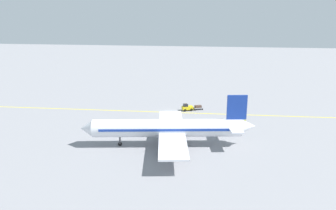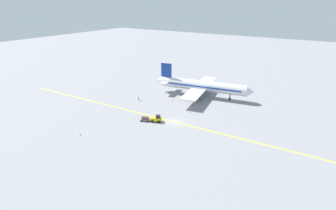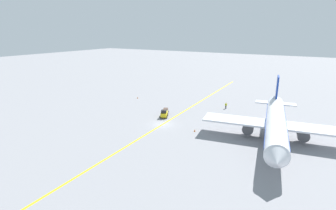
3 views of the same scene
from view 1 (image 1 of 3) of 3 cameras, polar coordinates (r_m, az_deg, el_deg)
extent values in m
plane|color=gray|center=(90.23, 0.24, -1.28)|extent=(400.00, 400.00, 0.00)
cube|color=yellow|center=(90.23, 0.24, -1.28)|extent=(4.43, 119.95, 0.01)
cylinder|color=silver|center=(66.38, -0.20, -4.02)|extent=(8.44, 30.19, 3.60)
cone|color=silver|center=(68.16, -13.98, -3.97)|extent=(3.77, 2.93, 3.42)
cone|color=silver|center=(68.47, 13.77, -3.60)|extent=(3.51, 3.46, 3.06)
cube|color=#193899|center=(66.33, -0.20, -3.90)|extent=(7.99, 27.23, 0.50)
cube|color=silver|center=(66.64, 0.67, -4.60)|extent=(28.47, 9.69, 0.36)
cylinder|color=#4C4C51|center=(62.43, 0.78, -7.24)|extent=(2.69, 3.52, 2.20)
cylinder|color=#4C4C51|center=(71.76, 0.56, -4.18)|extent=(2.69, 3.52, 2.20)
cube|color=#193899|center=(66.71, 11.91, -0.39)|extent=(1.01, 4.01, 5.00)
cube|color=silver|center=(67.74, 11.32, -3.57)|extent=(9.27, 3.83, 0.24)
cylinder|color=#4C4C51|center=(67.80, -8.38, -5.93)|extent=(0.36, 0.36, 2.00)
cylinder|color=black|center=(68.16, -8.35, -6.71)|extent=(0.41, 0.83, 0.80)
cylinder|color=#4C4C51|center=(65.77, 1.57, -6.44)|extent=(0.36, 0.36, 2.00)
cylinder|color=black|center=(66.15, 1.57, -7.25)|extent=(0.41, 0.83, 0.80)
cylinder|color=#4C4C51|center=(68.75, 1.46, -5.45)|extent=(0.36, 0.36, 2.00)
cylinder|color=black|center=(69.11, 1.46, -6.23)|extent=(0.41, 0.83, 0.80)
cube|color=gold|center=(91.85, 3.40, -0.49)|extent=(2.61, 3.35, 0.90)
cube|color=black|center=(91.46, 3.08, -0.03)|extent=(1.62, 1.53, 0.70)
sphere|color=orange|center=(91.35, 3.09, 0.23)|extent=(0.16, 0.16, 0.16)
cylinder|color=black|center=(90.98, 2.97, -0.93)|extent=(0.52, 0.74, 0.70)
cylinder|color=black|center=(92.35, 2.67, -0.68)|extent=(0.52, 0.74, 0.70)
cylinder|color=black|center=(91.62, 4.13, -0.83)|extent=(0.52, 0.74, 0.70)
cylinder|color=black|center=(92.97, 3.81, -0.59)|extent=(0.52, 0.74, 0.70)
cube|color=gray|center=(93.00, 5.26, -0.49)|extent=(2.36, 2.95, 0.20)
cube|color=#4C382D|center=(92.90, 5.26, -0.25)|extent=(1.78, 2.12, 0.60)
cylinder|color=black|center=(92.16, 4.79, -0.83)|extent=(0.31, 0.46, 0.44)
cylinder|color=black|center=(93.30, 4.52, -0.63)|extent=(0.31, 0.46, 0.44)
cylinder|color=black|center=(92.90, 5.99, -0.73)|extent=(0.31, 0.46, 0.44)
cylinder|color=black|center=(94.03, 5.70, -0.53)|extent=(0.31, 0.46, 0.44)
cylinder|color=#23232D|center=(81.64, 13.18, -3.19)|extent=(0.16, 0.16, 0.85)
cylinder|color=#23232D|center=(81.50, 13.27, -3.23)|extent=(0.16, 0.16, 0.85)
cube|color=#CCD819|center=(81.35, 13.26, -2.73)|extent=(0.42, 0.39, 0.60)
cylinder|color=#CCD819|center=(81.52, 13.15, -2.68)|extent=(0.10, 0.10, 0.55)
cylinder|color=#CCD819|center=(81.18, 13.37, -2.77)|extent=(0.10, 0.10, 0.55)
sphere|color=#9E7051|center=(81.22, 13.28, -2.44)|extent=(0.22, 0.22, 0.22)
cone|color=orange|center=(76.64, 5.71, -4.20)|extent=(0.32, 0.32, 0.55)
cone|color=orange|center=(82.42, -0.81, -2.71)|extent=(0.32, 0.32, 0.55)
cone|color=orange|center=(108.11, 10.33, 1.42)|extent=(0.32, 0.32, 0.55)
camera|label=2|loc=(149.84, -9.93, 17.32)|focal=28.00mm
camera|label=3|loc=(82.50, -39.31, 8.42)|focal=28.00mm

